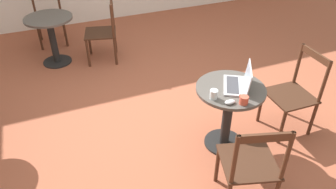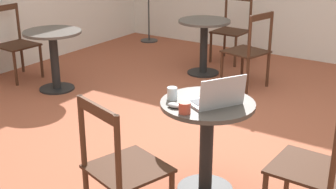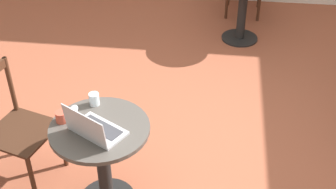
% 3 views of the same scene
% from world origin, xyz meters
% --- Properties ---
extents(ground_plane, '(16.00, 16.00, 0.00)m').
position_xyz_m(ground_plane, '(0.00, 0.00, 0.00)').
color(ground_plane, '#9E5138').
extents(cafe_table_near, '(0.66, 0.66, 0.71)m').
position_xyz_m(cafe_table_near, '(-0.68, -0.43, 0.50)').
color(cafe_table_near, black).
rests_on(cafe_table_near, ground_plane).
extents(chair_near_left, '(0.55, 0.55, 0.91)m').
position_xyz_m(chair_near_left, '(-1.38, -0.22, 0.45)').
color(chair_near_left, '#472819').
rests_on(chair_near_left, ground_plane).
extents(laptop, '(0.42, 0.37, 0.22)m').
position_xyz_m(laptop, '(-0.69, -0.50, 0.75)').
color(laptop, '#B7B7BC').
rests_on(laptop, cafe_table_near).
extents(mouse, '(0.06, 0.10, 0.03)m').
position_xyz_m(mouse, '(-0.89, -0.29, 0.72)').
color(mouse, '#B7B7BC').
rests_on(mouse, cafe_table_near).
extents(mug, '(0.11, 0.08, 0.08)m').
position_xyz_m(mug, '(-0.93, -0.40, 0.74)').
color(mug, '#C64C38').
rests_on(mug, cafe_table_near).
extents(drinking_glass, '(0.07, 0.07, 0.09)m').
position_xyz_m(drinking_glass, '(-0.77, -0.19, 0.75)').
color(drinking_glass, silver).
rests_on(drinking_glass, cafe_table_near).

